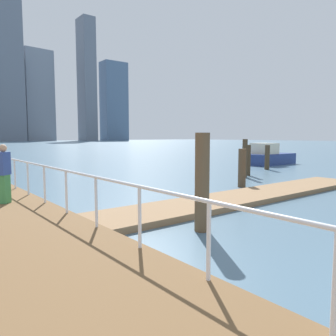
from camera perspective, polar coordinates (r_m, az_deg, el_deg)
The scene contains 14 objects.
ground_plane at distance 20.24m, azimuth -20.54°, elevation -1.29°, with size 300.00×300.00×0.00m, color slate.
floating_dock at distance 12.39m, azimuth 13.55°, elevation -4.83°, with size 13.95×2.00×0.18m, color #93704C.
boardwalk_railing at distance 7.68m, azimuth -15.05°, elevation -2.53°, with size 0.06×24.38×1.08m.
dock_piling_0 at distance 7.91m, azimuth 5.93°, elevation -2.51°, with size 0.35×0.35×2.37m, color brown.
dock_piling_1 at distance 15.10m, azimuth 12.70°, elevation 0.00°, with size 0.35×0.35×1.73m, color brown.
dock_piling_2 at distance 19.67m, azimuth 13.73°, elevation 1.33°, with size 0.27×0.27×1.78m, color #473826.
dock_piling_4 at distance 18.84m, azimuth 13.15°, elevation 1.67°, with size 0.28×0.28×2.12m, color #473826.
dock_piling_5 at distance 23.53m, azimuth 16.80°, elevation 1.78°, with size 0.33×0.33×1.67m, color #473826.
moored_boat_0 at distance 27.76m, azimuth 16.91°, elevation 1.89°, with size 4.54×2.15×1.73m.
pedestrian_2 at distance 10.30m, azimuth -26.54°, elevation -0.77°, with size 0.41×0.41×1.66m.
skyline_tower_4 at distance 160.85m, azimuth -26.47°, elevation 15.08°, with size 12.36×11.86×60.91m, color slate.
skyline_tower_5 at distance 169.14m, azimuth -21.63°, elevation 11.53°, with size 13.24×8.38×41.98m, color gray.
skyline_tower_6 at distance 171.63m, azimuth -13.89°, elevation 14.53°, with size 6.19×9.61×58.99m, color slate.
skyline_tower_7 at distance 182.03m, azimuth -9.32°, elevation 11.26°, with size 13.04×8.46×41.14m, color slate.
Camera 1 is at (-6.17, 0.86, 2.29)m, focal length 35.19 mm.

